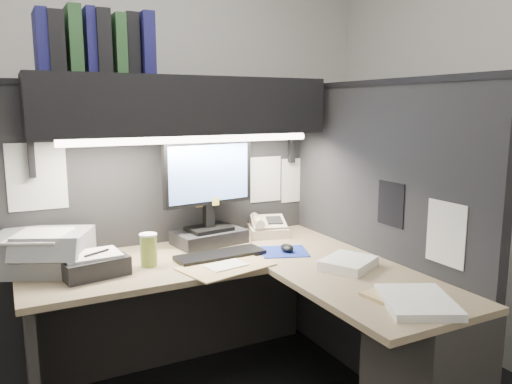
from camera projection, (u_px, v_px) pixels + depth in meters
wall_back at (128, 129)px, 3.26m from camera, size 3.50×0.04×2.70m
wall_right at (512, 133)px, 2.73m from camera, size 0.04×3.00×2.70m
partition_back at (160, 229)px, 2.87m from camera, size 1.90×0.06×1.60m
partition_right at (376, 240)px, 2.64m from camera, size 0.06×1.50×1.60m
desk at (305, 339)px, 2.29m from camera, size 1.70×1.53×0.73m
overhead_shelf at (183, 106)px, 2.63m from camera, size 1.55×0.34×0.30m
task_light_tube at (193, 140)px, 2.54m from camera, size 1.32×0.04×0.04m
monitor at (209, 204)px, 2.78m from camera, size 0.54×0.29×0.58m
keyboard at (220, 255)px, 2.57m from camera, size 0.47×0.18×0.02m
mousepad at (284, 252)px, 2.66m from camera, size 0.30×0.29×0.00m
mouse at (287, 248)px, 2.66m from camera, size 0.08×0.11×0.04m
telephone at (268, 228)px, 3.00m from camera, size 0.28×0.28×0.09m
coffee_cup at (149, 251)px, 2.42m from camera, size 0.10×0.10×0.15m
printer at (40, 251)px, 2.37m from camera, size 0.54×0.51×0.17m
notebook_stack at (92, 265)px, 2.30m from camera, size 0.32×0.28×0.09m
open_folder at (226, 266)px, 2.41m from camera, size 0.48×0.37×0.01m
paper_stack_a at (348, 263)px, 2.39m from camera, size 0.32×0.30×0.05m
paper_stack_b at (417, 302)px, 1.94m from camera, size 0.38×0.40×0.03m
manila_stack at (402, 298)px, 2.00m from camera, size 0.25×0.29×0.02m
binder_row at (95, 43)px, 2.38m from camera, size 0.53×0.25×0.30m
pinned_papers at (250, 190)px, 2.68m from camera, size 1.76×1.31×0.51m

